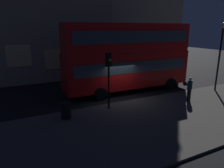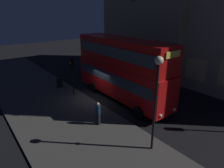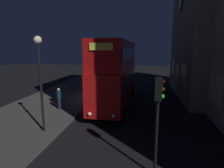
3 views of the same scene
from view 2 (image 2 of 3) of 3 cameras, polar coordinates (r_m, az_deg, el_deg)
The scene contains 8 objects.
ground_plane at distance 18.68m, azimuth -3.91°, elevation -4.05°, with size 80.00×80.00×0.00m, color black.
sidewalk_slab at distance 16.89m, azimuth -16.12°, elevation -7.44°, with size 44.00×7.07×0.12m, color #423F3D.
building_with_clock at distance 27.83m, azimuth 13.93°, elevation 19.17°, with size 12.40×9.51×14.77m.
double_decker_bus at distance 17.47m, azimuth 2.72°, elevation 5.12°, with size 10.91×2.93×5.61m.
traffic_light_near_kerb at distance 18.51m, azimuth -11.64°, elevation 4.44°, with size 0.37×0.39×3.66m.
street_lamp at distance 10.45m, azimuth 12.97°, elevation -1.18°, with size 0.45×0.45×5.55m.
pedestrian at distance 13.87m, azimuth -4.06°, elevation -8.53°, with size 0.34×0.34×1.74m.
litter_bin at distance 21.59m, azimuth -15.19°, elevation 0.44°, with size 0.57×0.57×0.98m, color black.
Camera 2 is at (14.15, -9.45, 7.72)m, focal length 31.19 mm.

